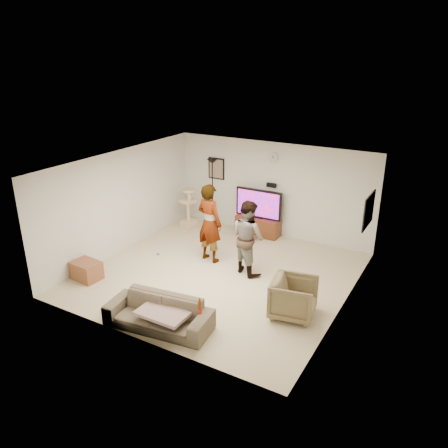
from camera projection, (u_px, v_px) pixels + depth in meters
The scene contains 24 objects.
floor at pixel (219, 274), 9.85m from camera, with size 5.50×5.50×0.02m, color #C5B28B.
ceiling at pixel (219, 164), 8.93m from camera, with size 5.50×5.50×0.02m, color white.
wall_back at pixel (272, 189), 11.61m from camera, with size 5.50×0.04×2.50m, color silver.
wall_front at pixel (134, 275), 7.17m from camera, with size 5.50×0.04×2.50m, color silver.
wall_left at pixel (121, 202), 10.67m from camera, with size 0.04×5.50×2.50m, color silver.
wall_right at pixel (348, 249), 8.12m from camera, with size 0.04×5.50×2.50m, color silver.
wall_clock at pixel (273, 158), 11.28m from camera, with size 0.26×0.26×0.04m, color silver.
wall_speaker at pixel (271, 185), 11.52m from camera, with size 0.25×0.10×0.10m, color black.
picture_back at pixel (216, 169), 12.26m from camera, with size 0.42×0.03×0.52m, color #80695A.
picture_right at pixel (369, 211), 9.33m from camera, with size 0.03×0.78×0.62m, color #FCF64E.
tv_stand at pixel (258, 226), 11.90m from camera, with size 1.19×0.45×0.50m, color #492311.
console_box at pixel (251, 238), 11.66m from camera, with size 0.40×0.30×0.07m, color silver.
tv at pixel (259, 204), 11.67m from camera, with size 1.30×0.08×0.77m, color black.
tv_screen at pixel (258, 204), 11.64m from camera, with size 1.19×0.01×0.68m, color #2D13E7.
floor_lamp at pixel (212, 194), 12.12m from camera, with size 0.32×0.32×1.95m, color black.
cat_tree at pixel (188, 208), 12.25m from camera, with size 0.37×0.37×1.15m, color tan.
person_left at pixel (209, 223), 10.19m from camera, with size 0.68×0.45×1.87m, color #959598.
person_right at pixel (248, 237), 9.66m from camera, with size 0.82×0.64×1.68m, color #36428B.
sofa at pixel (159, 313), 7.87m from camera, with size 1.93×0.75×0.56m, color brown.
throw_blanket at pixel (165, 311), 7.76m from camera, with size 0.90×0.70×0.06m, color tan.
beer_bottle at pixel (200, 307), 7.31m from camera, with size 0.06×0.06×0.25m, color #582B06.
armchair at pixel (294, 298), 8.18m from camera, with size 0.80×0.82×0.75m, color brown.
side_table at pixel (86, 270), 9.58m from camera, with size 0.61×0.46×0.40m, color brown.
toy_ball at pixel (158, 254), 10.75m from camera, with size 0.06×0.06×0.06m, color teal.
Camera 1 is at (4.46, -7.54, 4.64)m, focal length 35.37 mm.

